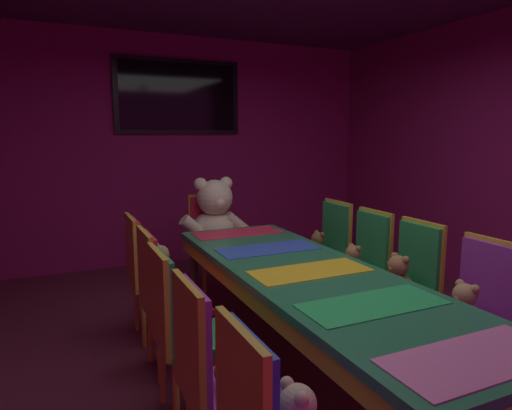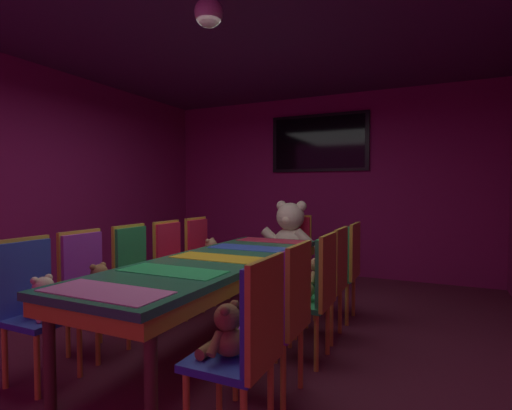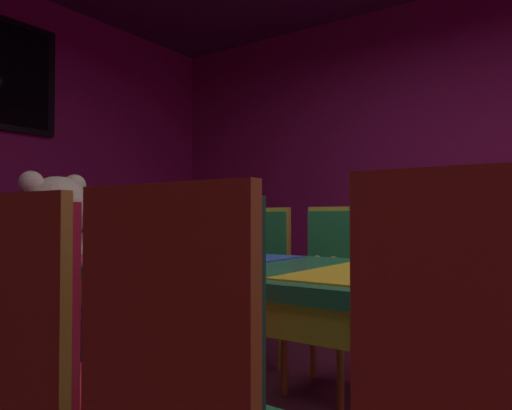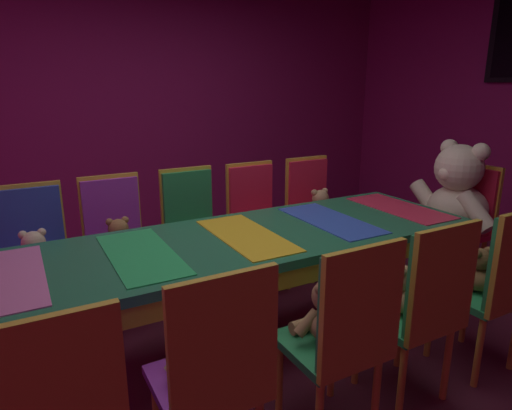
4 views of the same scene
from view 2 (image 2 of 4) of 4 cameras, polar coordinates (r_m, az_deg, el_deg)
The scene contains 27 objects.
ground_plane at distance 3.56m, azimuth -5.73°, elevation -19.49°, with size 7.90×7.90×0.00m, color #591E33.
wall_back at distance 6.28m, azimuth 9.39°, elevation 2.96°, with size 5.20×0.12×2.80m, color #8C1959.
wall_left at distance 5.15m, azimuth -31.50°, elevation 2.82°, with size 0.12×6.40×2.80m, color #8C1959.
ceiling_panel at distance 3.63m, azimuth -5.92°, elevation 26.34°, with size 5.20×6.40×0.04m, color #4C1E4C.
banquet_table at distance 3.38m, azimuth -5.77°, elevation -9.09°, with size 0.90×2.88×0.75m.
chair_left_0 at distance 3.18m, azimuth -30.15°, elevation -11.20°, with size 0.42×0.41×0.98m.
teddy_left_0 at distance 3.07m, azimuth -28.58°, elevation -12.00°, with size 0.23×0.30×0.28m.
chair_left_1 at distance 3.51m, azimuth -23.48°, elevation -9.82°, with size 0.42×0.41×0.98m.
teddy_left_1 at distance 3.41m, azimuth -21.86°, elevation -10.51°, with size 0.22×0.29×0.27m.
chair_left_2 at distance 3.90m, azimuth -17.23°, elevation -8.53°, with size 0.42×0.41×0.98m.
chair_left_3 at distance 4.28m, azimuth -12.14°, elevation -7.52°, with size 0.42×0.41×0.98m.
chair_left_4 at distance 4.73m, azimuth -8.02°, elevation -6.56°, with size 0.42×0.41×0.98m.
teddy_left_4 at distance 4.66m, azimuth -6.53°, elevation -6.87°, with size 0.24×0.30×0.29m.
chair_right_0 at distance 2.05m, azimuth -0.66°, elevation -18.37°, with size 0.42×0.41×0.98m.
teddy_right_0 at distance 2.12m, azimuth -4.34°, elevation -18.19°, with size 0.23×0.30×0.28m.
chair_right_1 at distance 2.53m, azimuth 4.57°, elevation -14.35°, with size 0.42×0.41×0.98m.
teddy_right_1 at distance 2.59m, azimuth 1.49°, elevation -14.35°, with size 0.23×0.30×0.28m.
chair_right_2 at distance 3.07m, azimuth 9.05°, elevation -11.40°, with size 0.42×0.41×0.98m.
teddy_right_2 at distance 3.11m, azimuth 6.43°, elevation -11.36°, with size 0.25×0.32×0.30m.
chair_right_3 at distance 3.54m, azimuth 11.06°, elevation -9.56°, with size 0.42×0.41×0.98m.
teddy_right_3 at distance 3.59m, azimuth 8.82°, elevation -9.84°, with size 0.21×0.28×0.26m.
chair_right_4 at distance 4.07m, azimuth 13.17°, elevation -8.04°, with size 0.42×0.41×0.98m.
teddy_right_4 at distance 4.11m, azimuth 11.21°, elevation -8.33°, with size 0.21×0.27×0.26m.
throne_chair at distance 5.17m, azimuth 5.65°, elevation -5.80°, with size 0.41×0.42×0.98m.
king_teddy_bear at distance 4.98m, azimuth 4.99°, elevation -4.16°, with size 0.76×0.59×0.72m.
wall_tv at distance 6.23m, azimuth 9.19°, elevation 8.96°, with size 1.54×0.06×0.89m.
pendant_light at distance 3.04m, azimuth -6.94°, elevation 26.13°, with size 0.20×0.20×0.20m, color white.
Camera 2 is at (1.70, -2.84, 1.32)m, focal length 27.35 mm.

